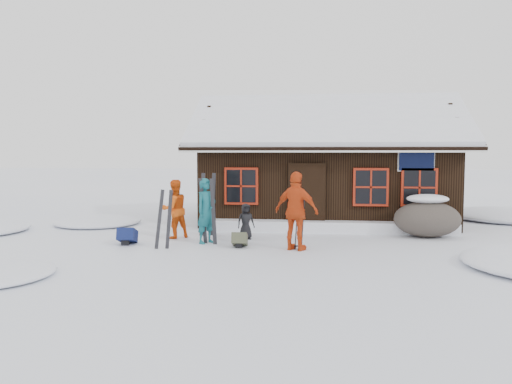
# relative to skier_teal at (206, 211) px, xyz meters

# --- Properties ---
(ground) EXTENTS (120.00, 120.00, 0.00)m
(ground) POSITION_rel_skier_teal_xyz_m (1.68, -0.04, -0.85)
(ground) COLOR white
(ground) RESTS_ON ground
(mountain_hut) EXTENTS (8.90, 6.09, 4.42)m
(mountain_hut) POSITION_rel_skier_teal_xyz_m (3.18, 4.94, 0.72)
(mountain_hut) COLOR black
(mountain_hut) RESTS_ON ground
(snow_drift) EXTENTS (7.60, 0.60, 0.35)m
(snow_drift) POSITION_rel_skier_teal_xyz_m (3.18, 2.21, -0.68)
(snow_drift) COLOR white
(snow_drift) RESTS_ON ground
(snow_mounds) EXTENTS (20.60, 13.20, 0.48)m
(snow_mounds) POSITION_rel_skier_teal_xyz_m (3.33, 1.82, -0.85)
(snow_mounds) COLOR white
(snow_mounds) RESTS_ON ground
(skier_teal) EXTENTS (0.68, 0.75, 1.71)m
(skier_teal) POSITION_rel_skier_teal_xyz_m (0.00, 0.00, 0.00)
(skier_teal) COLOR #145862
(skier_teal) RESTS_ON ground
(skier_orange_left) EXTENTS (1.00, 0.99, 1.63)m
(skier_orange_left) POSITION_rel_skier_teal_xyz_m (-1.05, 0.66, -0.04)
(skier_orange_left) COLOR #DE500F
(skier_orange_left) RESTS_ON ground
(skier_orange_right) EXTENTS (1.22, 0.89, 1.92)m
(skier_orange_right) POSITION_rel_skier_teal_xyz_m (2.38, -0.69, 0.11)
(skier_orange_right) COLOR #D24215
(skier_orange_right) RESTS_ON ground
(skier_crouched) EXTENTS (0.57, 0.49, 0.98)m
(skier_crouched) POSITION_rel_skier_teal_xyz_m (0.94, 0.72, -0.36)
(skier_crouched) COLOR black
(skier_crouched) RESTS_ON ground
(boulder) EXTENTS (1.84, 1.38, 1.08)m
(boulder) POSITION_rel_skier_teal_xyz_m (5.97, 1.66, -0.31)
(boulder) COLOR #554B44
(boulder) RESTS_ON ground
(ski_pair_left) EXTENTS (0.50, 0.13, 1.52)m
(ski_pair_left) POSITION_rel_skier_teal_xyz_m (-0.87, -0.88, -0.14)
(ski_pair_left) COLOR black
(ski_pair_left) RESTS_ON ground
(ski_pair_mid) EXTENTS (0.50, 0.16, 1.76)m
(ski_pair_mid) POSITION_rel_skier_teal_xyz_m (0.07, -0.07, -0.03)
(ski_pair_mid) COLOR black
(ski_pair_mid) RESTS_ON ground
(ski_pair_right) EXTENTS (0.48, 0.13, 1.85)m
(ski_pair_right) POSITION_rel_skier_teal_xyz_m (-0.23, 1.21, 0.02)
(ski_pair_right) COLOR black
(ski_pair_right) RESTS_ON ground
(ski_poles) EXTENTS (0.26, 0.13, 1.43)m
(ski_poles) POSITION_rel_skier_teal_xyz_m (2.46, -0.55, -0.18)
(ski_poles) COLOR black
(ski_poles) RESTS_ON ground
(backpack_blue) EXTENTS (0.50, 0.63, 0.31)m
(backpack_blue) POSITION_rel_skier_teal_xyz_m (-2.00, -0.40, -0.70)
(backpack_blue) COLOR #111B4B
(backpack_blue) RESTS_ON ground
(backpack_olive) EXTENTS (0.41, 0.52, 0.27)m
(backpack_olive) POSITION_rel_skier_teal_xyz_m (0.95, -0.45, -0.72)
(backpack_olive) COLOR #454934
(backpack_olive) RESTS_ON ground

